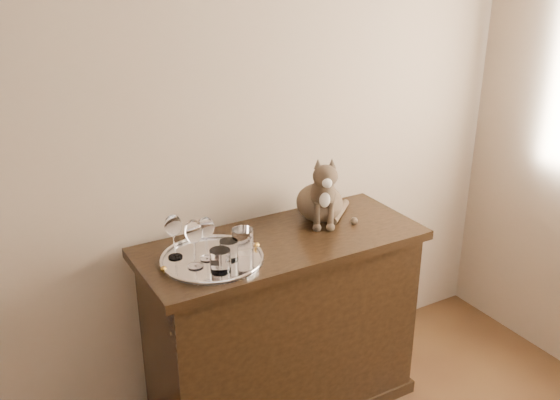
% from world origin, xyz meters
% --- Properties ---
extents(wall_back, '(4.00, 0.10, 2.70)m').
position_xyz_m(wall_back, '(0.00, 2.25, 1.35)').
color(wall_back, tan).
rests_on(wall_back, ground).
extents(sideboard, '(1.20, 0.50, 0.85)m').
position_xyz_m(sideboard, '(0.60, 1.94, 0.42)').
color(sideboard, black).
rests_on(sideboard, ground).
extents(tray, '(0.40, 0.40, 0.01)m').
position_xyz_m(tray, '(0.27, 1.91, 0.85)').
color(tray, silver).
rests_on(tray, sideboard).
extents(wine_glass_a, '(0.07, 0.07, 0.18)m').
position_xyz_m(wine_glass_a, '(0.15, 1.99, 0.95)').
color(wine_glass_a, white).
rests_on(wine_glass_a, tray).
extents(wine_glass_c, '(0.07, 0.07, 0.19)m').
position_xyz_m(wine_glass_c, '(0.19, 1.89, 0.95)').
color(wine_glass_c, silver).
rests_on(wine_glass_c, tray).
extents(wine_glass_d, '(0.07, 0.07, 0.18)m').
position_xyz_m(wine_glass_d, '(0.25, 1.92, 0.95)').
color(wine_glass_d, white).
rests_on(wine_glass_d, tray).
extents(tumbler_a, '(0.07, 0.07, 0.08)m').
position_xyz_m(tumbler_a, '(0.33, 1.87, 0.90)').
color(tumbler_a, silver).
rests_on(tumbler_a, tray).
extents(tumbler_b, '(0.08, 0.08, 0.09)m').
position_xyz_m(tumbler_b, '(0.26, 1.80, 0.90)').
color(tumbler_b, silver).
rests_on(tumbler_b, tray).
extents(tumbler_c, '(0.09, 0.09, 0.10)m').
position_xyz_m(tumbler_c, '(0.40, 1.91, 0.91)').
color(tumbler_c, white).
rests_on(tumbler_c, tray).
extents(cat, '(0.40, 0.39, 0.32)m').
position_xyz_m(cat, '(0.85, 2.04, 1.01)').
color(cat, brown).
rests_on(cat, sideboard).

